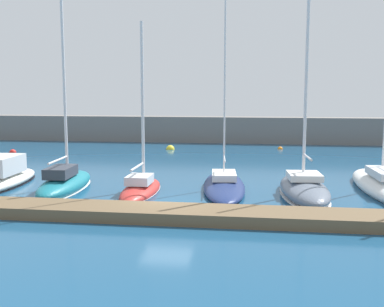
{
  "coord_description": "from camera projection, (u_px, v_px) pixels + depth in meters",
  "views": [
    {
      "loc": [
        4.37,
        -22.35,
        5.78
      ],
      "look_at": [
        0.49,
        5.79,
        1.96
      ],
      "focal_mm": 43.88,
      "sensor_mm": 36.0,
      "label": 1
    }
  ],
  "objects": [
    {
      "name": "ground_plane",
      "position": [
        166.0,
        208.0,
        23.3
      ],
      "size": [
        120.0,
        120.0,
        0.0
      ],
      "primitive_type": "plane",
      "color": "navy"
    },
    {
      "name": "dock_pier",
      "position": [
        158.0,
        213.0,
        21.25
      ],
      "size": [
        39.95,
        2.26,
        0.54
      ],
      "primitive_type": "cube",
      "color": "brown",
      "rests_on": "ground_plane"
    },
    {
      "name": "breakwater_seawall",
      "position": [
        217.0,
        130.0,
        52.72
      ],
      "size": [
        108.0,
        2.35,
        2.88
      ],
      "primitive_type": "cube",
      "color": "slate",
      "rests_on": "ground_plane"
    },
    {
      "name": "sailboat_teal_third",
      "position": [
        65.0,
        182.0,
        27.54
      ],
      "size": [
        2.68,
        7.35,
        12.32
      ],
      "rotation": [
        0.0,
        0.0,
        1.64
      ],
      "color": "#19707F",
      "rests_on": "ground_plane"
    },
    {
      "name": "sailboat_red_fourth",
      "position": [
        141.0,
        188.0,
        26.71
      ],
      "size": [
        1.89,
        6.17,
        10.01
      ],
      "rotation": [
        0.0,
        0.0,
        1.57
      ],
      "color": "#B72D28",
      "rests_on": "ground_plane"
    },
    {
      "name": "sailboat_navy_fifth",
      "position": [
        224.0,
        184.0,
        27.65
      ],
      "size": [
        3.23,
        9.12,
        18.55
      ],
      "rotation": [
        0.0,
        0.0,
        1.66
      ],
      "color": "navy",
      "rests_on": "ground_plane"
    },
    {
      "name": "sailboat_slate_sixth",
      "position": [
        304.0,
        188.0,
        25.89
      ],
      "size": [
        3.03,
        7.63,
        12.12
      ],
      "rotation": [
        0.0,
        0.0,
        1.64
      ],
      "color": "slate",
      "rests_on": "ground_plane"
    },
    {
      "name": "mooring_buoy_yellow",
      "position": [
        170.0,
        149.0,
        46.49
      ],
      "size": [
        0.85,
        0.85,
        0.85
      ],
      "primitive_type": "sphere",
      "color": "yellow",
      "rests_on": "ground_plane"
    },
    {
      "name": "mooring_buoy_red",
      "position": [
        13.0,
        153.0,
        44.12
      ],
      "size": [
        0.62,
        0.62,
        0.62
      ],
      "primitive_type": "sphere",
      "color": "red",
      "rests_on": "ground_plane"
    },
    {
      "name": "mooring_buoy_orange",
      "position": [
        280.0,
        149.0,
        46.67
      ],
      "size": [
        0.52,
        0.52,
        0.52
      ],
      "primitive_type": "sphere",
      "color": "orange",
      "rests_on": "ground_plane"
    }
  ]
}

